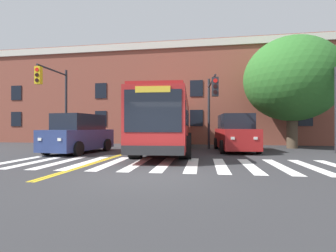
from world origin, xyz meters
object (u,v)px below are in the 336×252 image
at_px(car_red_far_lane, 235,134).
at_px(traffic_light_far_corner, 55,93).
at_px(car_navy_near_lane, 79,135).
at_px(car_grey_behind_bus, 175,134).
at_px(traffic_light_overhead, 211,99).
at_px(city_bus, 168,122).
at_px(street_tree_curbside_large, 292,79).

height_order(car_red_far_lane, traffic_light_far_corner, traffic_light_far_corner).
bearing_deg(car_navy_near_lane, car_red_far_lane, 16.34).
xyz_separation_m(car_grey_behind_bus, traffic_light_overhead, (3.67, -9.84, 2.37)).
distance_m(city_bus, street_tree_curbside_large, 9.56).
distance_m(car_red_far_lane, traffic_light_far_corner, 11.62).
relative_size(city_bus, car_red_far_lane, 2.38).
bearing_deg(car_grey_behind_bus, traffic_light_overhead, -69.53).
distance_m(car_navy_near_lane, traffic_light_far_corner, 3.66).
height_order(traffic_light_far_corner, street_tree_curbside_large, street_tree_curbside_large).
relative_size(city_bus, car_navy_near_lane, 2.52).
bearing_deg(city_bus, traffic_light_overhead, 8.24).
height_order(car_navy_near_lane, traffic_light_far_corner, traffic_light_far_corner).
relative_size(car_navy_near_lane, street_tree_curbside_large, 0.64).
distance_m(car_red_far_lane, street_tree_curbside_large, 6.33).
xyz_separation_m(city_bus, car_grey_behind_bus, (-1.04, 10.22, -1.01)).
distance_m(car_navy_near_lane, car_red_far_lane, 9.33).
relative_size(car_grey_behind_bus, traffic_light_overhead, 0.81).
bearing_deg(car_navy_near_lane, traffic_light_far_corner, 152.36).
height_order(car_red_far_lane, traffic_light_overhead, traffic_light_overhead).
bearing_deg(city_bus, car_red_far_lane, 12.04).
bearing_deg(traffic_light_far_corner, car_red_far_lane, 7.23).
xyz_separation_m(car_navy_near_lane, car_red_far_lane, (8.95, 2.62, 0.02)).
bearing_deg(car_grey_behind_bus, street_tree_curbside_large, -34.58).
relative_size(traffic_light_far_corner, traffic_light_overhead, 1.13).
bearing_deg(traffic_light_far_corner, car_grey_behind_bus, 60.42).
distance_m(car_grey_behind_bus, traffic_light_overhead, 10.77).
relative_size(car_red_far_lane, street_tree_curbside_large, 0.67).
xyz_separation_m(traffic_light_far_corner, street_tree_curbside_large, (15.37, 4.40, 1.18)).
distance_m(car_red_far_lane, traffic_light_overhead, 2.59).
xyz_separation_m(car_grey_behind_bus, street_tree_curbside_large, (9.25, -6.38, 4.04)).
xyz_separation_m(traffic_light_far_corner, traffic_light_overhead, (9.79, 0.94, -0.49)).
height_order(traffic_light_far_corner, traffic_light_overhead, traffic_light_far_corner).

